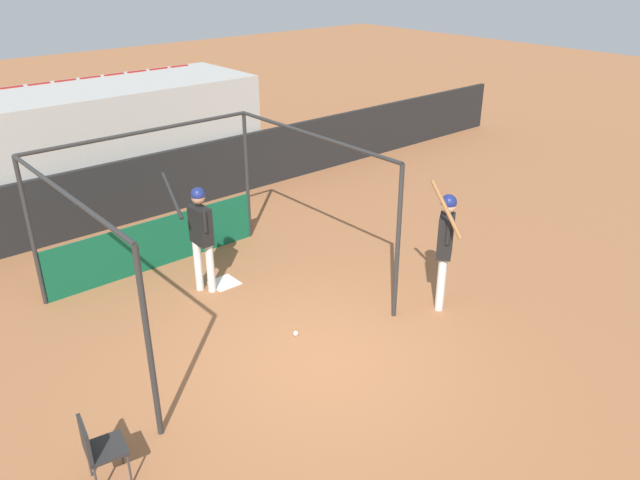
# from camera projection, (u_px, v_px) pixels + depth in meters

# --- Properties ---
(ground_plane) EXTENTS (60.00, 60.00, 0.00)m
(ground_plane) POSITION_uv_depth(u_px,v_px,m) (323.00, 359.00, 8.66)
(ground_plane) COLOR #935B38
(outfield_wall) EXTENTS (24.00, 0.12, 1.33)m
(outfield_wall) POSITION_uv_depth(u_px,v_px,m) (122.00, 193.00, 12.65)
(outfield_wall) COLOR black
(outfield_wall) RESTS_ON ground
(bleacher_section) EXTENTS (7.05, 2.40, 2.61)m
(bleacher_section) POSITION_uv_depth(u_px,v_px,m) (93.00, 149.00, 13.25)
(bleacher_section) COLOR #9E9E99
(bleacher_section) RESTS_ON ground
(batting_cage) EXTENTS (4.05, 3.96, 2.49)m
(batting_cage) POSITION_uv_depth(u_px,v_px,m) (174.00, 223.00, 10.19)
(batting_cage) COLOR #282828
(batting_cage) RESTS_ON ground
(home_plate) EXTENTS (0.44, 0.44, 0.02)m
(home_plate) POSITION_uv_depth(u_px,v_px,m) (224.00, 283.00, 10.61)
(home_plate) COLOR white
(home_plate) RESTS_ON ground
(player_batter) EXTENTS (0.53, 0.87, 1.98)m
(player_batter) POSITION_uv_depth(u_px,v_px,m) (200.00, 230.00, 9.94)
(player_batter) COLOR silver
(player_batter) RESTS_ON ground
(player_waiting) EXTENTS (0.63, 0.69, 2.20)m
(player_waiting) POSITION_uv_depth(u_px,v_px,m) (445.00, 240.00, 9.43)
(player_waiting) COLOR silver
(player_waiting) RESTS_ON ground
(folding_chair) EXTENTS (0.46, 0.46, 0.84)m
(folding_chair) POSITION_uv_depth(u_px,v_px,m) (97.00, 446.00, 6.44)
(folding_chair) COLOR black
(folding_chair) RESTS_ON ground
(baseball) EXTENTS (0.07, 0.07, 0.07)m
(baseball) POSITION_uv_depth(u_px,v_px,m) (296.00, 333.00, 9.17)
(baseball) COLOR white
(baseball) RESTS_ON ground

